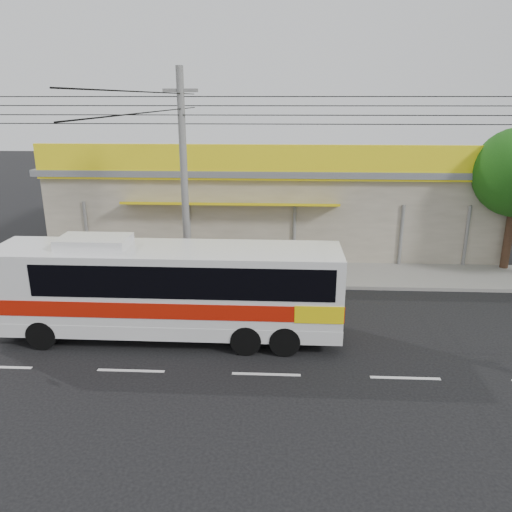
% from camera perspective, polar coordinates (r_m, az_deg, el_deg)
% --- Properties ---
extents(ground, '(120.00, 120.00, 0.00)m').
position_cam_1_polar(ground, '(17.11, 1.44, -9.07)').
color(ground, black).
rests_on(ground, ground).
extents(sidewalk, '(30.00, 3.20, 0.15)m').
position_cam_1_polar(sidewalk, '(22.61, 1.85, -2.06)').
color(sidewalk, gray).
rests_on(sidewalk, ground).
extents(lane_markings, '(50.00, 0.12, 0.01)m').
position_cam_1_polar(lane_markings, '(14.92, 1.18, -13.38)').
color(lane_markings, silver).
rests_on(lane_markings, ground).
extents(storefront_building, '(22.60, 9.20, 5.70)m').
position_cam_1_polar(storefront_building, '(27.37, 2.12, 6.25)').
color(storefront_building, gray).
rests_on(storefront_building, ground).
extents(coach_bus, '(11.22, 2.44, 3.45)m').
position_cam_1_polar(coach_bus, '(16.50, -9.38, -3.34)').
color(coach_bus, silver).
rests_on(coach_bus, ground).
extents(motorbike_red, '(1.74, 0.77, 0.89)m').
position_cam_1_polar(motorbike_red, '(24.70, -16.69, 0.16)').
color(motorbike_red, maroon).
rests_on(motorbike_red, sidewalk).
extents(motorbike_dark, '(1.72, 0.76, 1.00)m').
position_cam_1_polar(motorbike_dark, '(26.10, -22.18, 0.64)').
color(motorbike_dark, black).
rests_on(motorbike_dark, sidewalk).
extents(utility_pole, '(34.00, 14.00, 8.84)m').
position_cam_1_polar(utility_pole, '(19.87, -8.55, 16.29)').
color(utility_pole, slate).
rests_on(utility_pole, ground).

